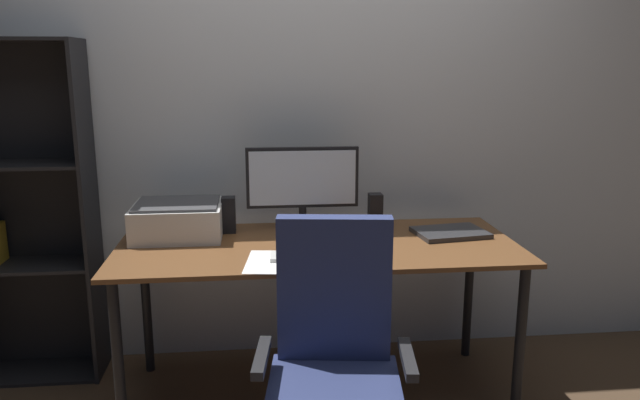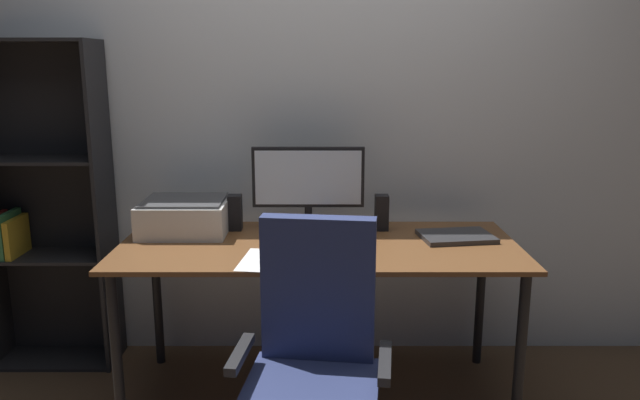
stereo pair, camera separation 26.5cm
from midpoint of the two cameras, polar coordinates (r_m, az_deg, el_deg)
name	(u,v)px [view 1 (the left image)]	position (r m, az deg, el deg)	size (l,w,h in m)	color
ground_plane	(318,394)	(3.02, -2.83, -17.68)	(12.00, 12.00, 0.00)	#4C3826
back_wall	(307,107)	(3.16, -3.64, 8.60)	(6.40, 0.10, 2.60)	silver
desk	(318,259)	(2.74, -2.98, -5.59)	(1.77, 0.76, 0.74)	brown
monitor	(303,183)	(2.89, -4.27, 1.59)	(0.53, 0.20, 0.40)	black
keyboard	(306,256)	(2.52, -4.38, -5.30)	(0.29, 0.11, 0.02)	silver
mouse	(357,251)	(2.55, 0.53, -4.84)	(0.06, 0.10, 0.03)	black
coffee_mug	(327,232)	(2.74, -2.15, -3.05)	(0.09, 0.07, 0.09)	#285193
laptop	(450,233)	(2.88, 9.50, -3.05)	(0.32, 0.23, 0.02)	#2D2D30
speaker_left	(229,215)	(2.93, -11.09, -1.39)	(0.06, 0.07, 0.17)	black
speaker_right	(375,211)	(2.94, 2.61, -1.07)	(0.06, 0.07, 0.17)	black
printer	(178,220)	(2.91, -15.67, -1.81)	(0.40, 0.34, 0.16)	silver
paper_sheet	(273,262)	(2.49, -7.50, -5.78)	(0.21, 0.30, 0.00)	white
office_chair	(334,383)	(2.17, -2.30, -16.75)	(0.55, 0.54, 1.01)	#232326
bookshelf	(23,217)	(3.31, -28.04, -1.45)	(0.62, 0.28, 1.63)	black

